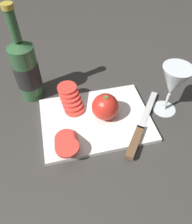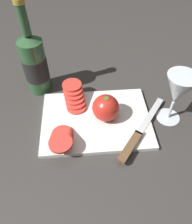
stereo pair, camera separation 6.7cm
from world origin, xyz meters
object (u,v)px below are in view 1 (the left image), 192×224
at_px(wine_bottle, 26,70).
at_px(whole_tomato, 105,107).
at_px(tomato_slice_stack_far, 66,143).
at_px(wine_glass, 173,83).
at_px(knife, 138,135).
at_px(tomato_slice_stack_near, 71,98).

height_order(wine_bottle, whole_tomato, wine_bottle).
bearing_deg(whole_tomato, tomato_slice_stack_far, 32.73).
bearing_deg(wine_bottle, wine_glass, 157.78).
xyz_separation_m(knife, tomato_slice_stack_far, (0.21, -0.01, 0.01)).
height_order(tomato_slice_stack_near, tomato_slice_stack_far, tomato_slice_stack_near).
xyz_separation_m(wine_glass, tomato_slice_stack_near, (0.30, -0.08, -0.08)).
relative_size(tomato_slice_stack_near, tomato_slice_stack_far, 1.10).
xyz_separation_m(wine_glass, tomato_slice_stack_far, (0.34, 0.08, -0.08)).
height_order(whole_tomato, knife, whole_tomato).
relative_size(wine_bottle, tomato_slice_stack_near, 2.49).
relative_size(wine_glass, tomato_slice_stack_near, 1.36).
distance_m(whole_tomato, tomato_slice_stack_near, 0.13).
relative_size(knife, tomato_slice_stack_far, 2.08).
xyz_separation_m(wine_bottle, knife, (-0.29, 0.27, -0.09)).
distance_m(wine_bottle, tomato_slice_stack_far, 0.28).
height_order(whole_tomato, tomato_slice_stack_near, whole_tomato).
height_order(wine_glass, tomato_slice_stack_far, wine_glass).
bearing_deg(tomato_slice_stack_near, wine_bottle, -35.62).
xyz_separation_m(whole_tomato, tomato_slice_stack_far, (0.13, 0.09, -0.02)).
distance_m(wine_bottle, knife, 0.41).
distance_m(wine_glass, tomato_slice_stack_near, 0.32).
bearing_deg(whole_tomato, wine_glass, 178.09).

